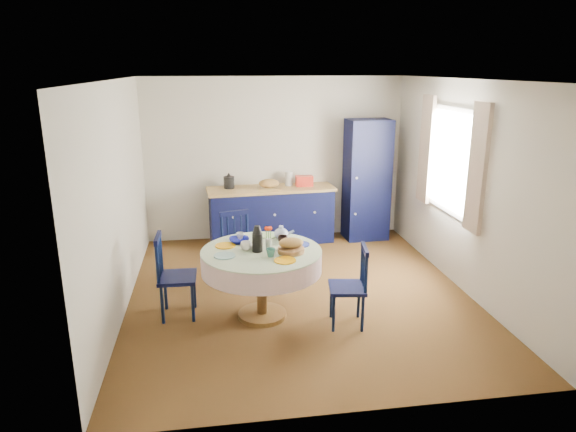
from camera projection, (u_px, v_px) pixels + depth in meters
name	position (u px, v px, depth m)	size (l,w,h in m)	color
floor	(299.00, 293.00, 6.19)	(4.50, 4.50, 0.00)	black
ceiling	(300.00, 79.00, 5.49)	(4.50, 4.50, 0.00)	white
wall_back	(275.00, 159.00, 7.98)	(4.00, 0.02, 2.50)	beige
wall_left	(118.00, 199.00, 5.56)	(0.02, 4.50, 2.50)	beige
wall_right	(464.00, 187.00, 6.13)	(0.02, 4.50, 2.50)	beige
window	(451.00, 160.00, 6.33)	(0.10, 1.74, 1.45)	white
kitchen_counter	(271.00, 214.00, 7.91)	(1.97, 0.73, 1.10)	black
pantry_cabinet	(367.00, 180.00, 7.98)	(0.68, 0.50, 1.87)	black
dining_table	(262.00, 261.00, 5.44)	(1.28, 1.28, 1.05)	brown
chair_left	(174.00, 275.00, 5.52)	(0.41, 0.43, 0.93)	black
chair_far	(238.00, 249.00, 6.35)	(0.50, 0.49, 0.92)	black
chair_right	(351.00, 286.00, 5.33)	(0.43, 0.44, 0.87)	black
mug_a	(246.00, 246.00, 5.40)	(0.11, 0.11, 0.09)	silver
mug_b	(271.00, 253.00, 5.21)	(0.09, 0.09, 0.09)	#347568
mug_c	(283.00, 240.00, 5.60)	(0.11, 0.11, 0.09)	black
mug_d	(240.00, 236.00, 5.71)	(0.09, 0.09, 0.08)	silver
cobalt_bowl	(239.00, 240.00, 5.62)	(0.22, 0.22, 0.05)	navy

